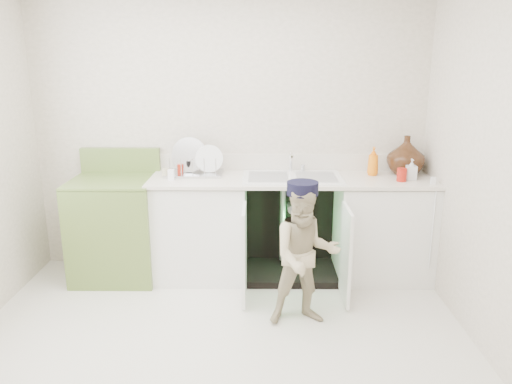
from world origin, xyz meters
The scene contains 5 objects.
ground centered at (0.00, 0.00, 0.00)m, with size 3.50×3.50×0.00m, color silver.
room_shell centered at (0.00, 0.00, 1.25)m, with size 6.00×5.50×1.26m.
counter_run centered at (0.58, 1.21, 0.48)m, with size 2.44×1.02×1.24m.
avocado_stove centered at (-0.99, 1.18, 0.46)m, with size 0.71×0.65×1.11m.
repair_worker centered at (0.60, 0.38, 0.54)m, with size 0.56×0.72×1.07m.
Camera 1 is at (0.27, -2.96, 1.91)m, focal length 35.00 mm.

